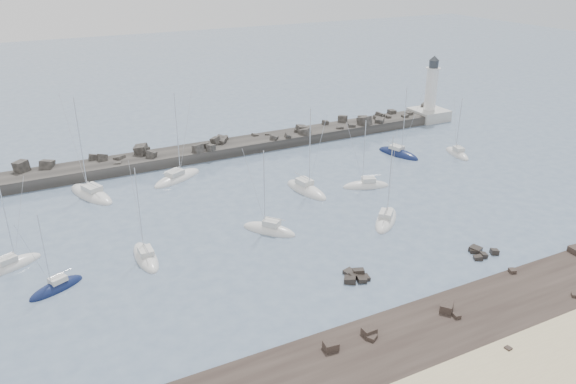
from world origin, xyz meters
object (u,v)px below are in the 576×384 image
object	(u,v)px
sailboat_5	(269,230)
sailboat_1	(91,195)
sailboat_10	(457,154)
sailboat_7	(386,220)
sailboat_0	(11,266)
sailboat_6	(306,190)
sailboat_2	(57,288)
sailboat_8	(398,154)
sailboat_9	(366,186)
sailboat_4	(177,179)
sailboat_3	(146,258)
lighthouse	(430,106)

from	to	relation	value
sailboat_5	sailboat_1	bearing A→B (deg)	129.86
sailboat_1	sailboat_10	xyz separation A→B (m)	(62.72, -11.47, 0.00)
sailboat_1	sailboat_7	world-z (taller)	sailboat_1
sailboat_0	sailboat_6	distance (m)	42.25
sailboat_2	sailboat_8	world-z (taller)	sailboat_8
sailboat_7	sailboat_9	bearing A→B (deg)	68.58
sailboat_1	sailboat_8	distance (m)	53.57
sailboat_0	sailboat_6	world-z (taller)	sailboat_6
sailboat_2	sailboat_9	size ratio (longest dim) A/B	0.86
sailboat_0	sailboat_9	xyz separation A→B (m)	(51.36, 0.96, 0.01)
sailboat_2	sailboat_4	xyz separation A→B (m)	(21.43, 25.12, -0.00)
sailboat_0	sailboat_9	bearing A→B (deg)	1.08
sailboat_3	sailboat_10	world-z (taller)	sailboat_3
sailboat_0	sailboat_3	bearing A→B (deg)	-19.85
sailboat_8	sailboat_7	bearing A→B (deg)	-130.78
sailboat_6	sailboat_9	distance (m)	9.70
sailboat_0	sailboat_10	xyz separation A→B (m)	(74.72, 5.79, 0.01)
sailboat_4	sailboat_10	xyz separation A→B (m)	(49.07, -11.91, 0.01)
sailboat_3	sailboat_10	xyz separation A→B (m)	(59.99, 11.11, 0.01)
sailboat_6	sailboat_7	distance (m)	14.99
lighthouse	sailboat_7	bearing A→B (deg)	-136.25
lighthouse	sailboat_3	distance (m)	77.22
sailboat_6	sailboat_9	xyz separation A→B (m)	(9.27, -2.84, -0.01)
lighthouse	sailboat_8	size ratio (longest dim) A/B	1.07
sailboat_8	sailboat_9	distance (m)	16.96
sailboat_3	sailboat_4	size ratio (longest dim) A/B	0.83
sailboat_4	sailboat_9	world-z (taller)	sailboat_4
sailboat_8	sailboat_10	world-z (taller)	sailboat_8
sailboat_4	sailboat_7	bearing A→B (deg)	-52.89
lighthouse	sailboat_7	world-z (taller)	lighthouse
sailboat_4	lighthouse	bearing A→B (deg)	8.14
sailboat_3	sailboat_10	distance (m)	61.01
sailboat_1	sailboat_9	distance (m)	42.60
lighthouse	sailboat_4	xyz separation A→B (m)	(-59.50, -8.51, -2.96)
sailboat_6	sailboat_10	size ratio (longest dim) A/B	1.28
sailboat_3	sailboat_5	xyz separation A→B (m)	(16.48, -0.42, 0.02)
sailboat_10	sailboat_4	bearing A→B (deg)	166.35
lighthouse	sailboat_0	bearing A→B (deg)	-162.88
sailboat_0	sailboat_6	bearing A→B (deg)	5.16
sailboat_0	sailboat_3	xyz separation A→B (m)	(14.72, -5.32, -0.00)
sailboat_0	sailboat_7	bearing A→B (deg)	-12.49
sailboat_1	sailboat_4	bearing A→B (deg)	1.85
sailboat_4	sailboat_10	size ratio (longest dim) A/B	1.35
sailboat_2	sailboat_6	size ratio (longest dim) A/B	0.71
lighthouse	sailboat_3	world-z (taller)	lighthouse
sailboat_7	sailboat_9	world-z (taller)	sailboat_7
sailboat_1	sailboat_3	xyz separation A→B (m)	(2.73, -22.58, -0.01)
lighthouse	sailboat_0	xyz separation A→B (m)	(-85.15, -26.22, -2.95)
sailboat_5	sailboat_9	size ratio (longest dim) A/B	1.04
sailboat_4	sailboat_7	size ratio (longest dim) A/B	1.16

